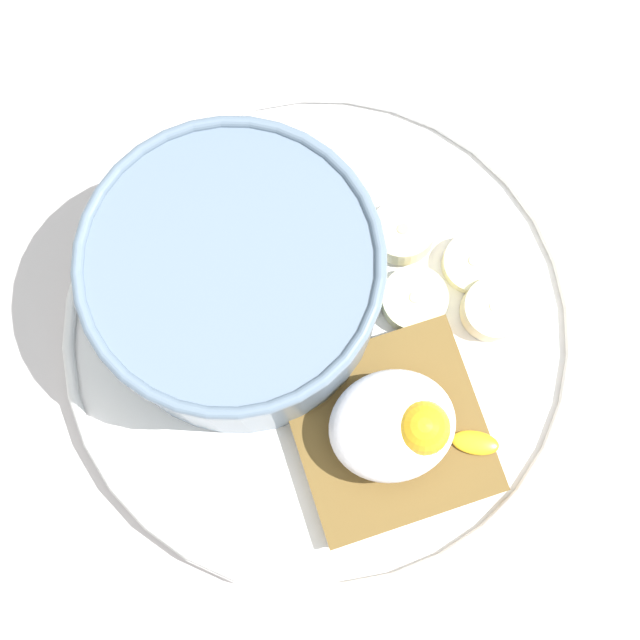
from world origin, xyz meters
TOP-DOWN VIEW (x-y plane):
  - ground_plane at (0.00, 0.00)cm, footprint 120.00×120.00cm
  - plate at (0.00, 0.00)cm, footprint 27.35×27.35cm
  - oatmeal_bowl at (3.57, -2.68)cm, footprint 14.57×14.57cm
  - toast_slice at (-1.89, 6.20)cm, footprint 9.81×9.81cm
  - poached_egg at (-2.10, 6.30)cm, footprint 8.38×5.63cm
  - banana_slice_front at (-5.64, -3.74)cm, footprint 3.61×3.73cm
  - banana_slice_left at (-8.77, -1.09)cm, footprint 3.83×3.89cm
  - banana_slice_back at (-5.17, 0.14)cm, footprint 4.47×4.47cm
  - banana_slice_right at (-8.96, 1.64)cm, footprint 4.59×4.57cm

SIDE VIEW (x-z plane):
  - ground_plane at x=0.00cm, z-range 0.00..2.00cm
  - plate at x=0.00cm, z-range 2.00..3.60cm
  - banana_slice_left at x=-8.77cm, z-range 2.94..4.19cm
  - banana_slice_back at x=-5.17cm, z-range 2.97..4.22cm
  - banana_slice_front at x=-5.64cm, z-range 2.86..4.47cm
  - toast_slice at x=-1.89cm, z-range 3.08..4.28cm
  - banana_slice_right at x=-8.96cm, z-range 2.95..4.47cm
  - poached_egg at x=-2.10cm, z-range 4.00..7.94cm
  - oatmeal_bowl at x=3.57cm, z-range 2.90..10.13cm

